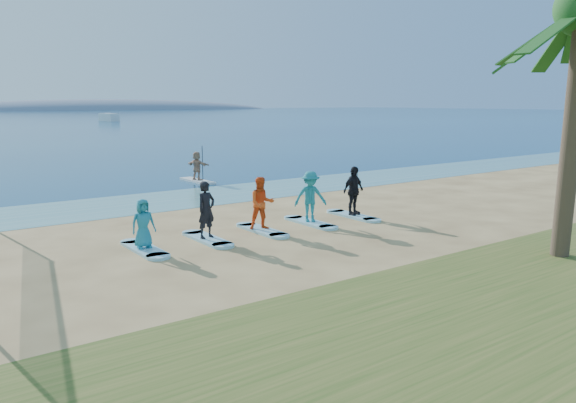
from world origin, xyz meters
TOP-DOWN VIEW (x-y plane):
  - ground at (0.00, 0.00)m, footprint 600.00×600.00m
  - shallow_water at (0.00, 10.50)m, footprint 600.00×600.00m
  - island_ridge at (95.00, 300.00)m, footprint 220.00×56.00m
  - paddleboard at (4.19, 15.03)m, footprint 0.75×3.01m
  - paddleboarder at (4.19, 15.03)m, footprint 0.99×1.54m
  - boat_offshore_b at (33.32, 116.06)m, footprint 3.10×6.16m
  - surfboard_0 at (-3.89, 2.72)m, footprint 0.70×2.20m
  - student_0 at (-3.89, 2.72)m, footprint 0.73×0.48m
  - surfboard_1 at (-1.75, 2.72)m, footprint 0.70×2.20m
  - student_1 at (-1.75, 2.72)m, footprint 0.76×0.60m
  - surfboard_2 at (0.38, 2.72)m, footprint 0.70×2.20m
  - student_2 at (0.38, 2.72)m, footprint 1.07×0.96m
  - surfboard_3 at (2.52, 2.72)m, footprint 0.70×2.20m
  - student_3 at (2.52, 2.72)m, footprint 1.38×1.12m
  - surfboard_4 at (4.65, 2.72)m, footprint 0.70×2.20m
  - student_4 at (4.65, 2.72)m, footprint 1.17×0.62m

SIDE VIEW (x-z plane):
  - ground at x=0.00m, z-range 0.00..0.00m
  - island_ridge at x=95.00m, z-range -9.00..9.00m
  - boat_offshore_b at x=33.32m, z-range -0.90..0.90m
  - shallow_water at x=0.00m, z-range 0.01..0.01m
  - surfboard_0 at x=-3.89m, z-range 0.00..0.09m
  - surfboard_1 at x=-1.75m, z-range 0.00..0.09m
  - surfboard_2 at x=0.38m, z-range 0.00..0.09m
  - surfboard_3 at x=2.52m, z-range 0.00..0.09m
  - surfboard_4 at x=4.65m, z-range 0.00..0.09m
  - paddleboard at x=4.19m, z-range 0.00..0.12m
  - student_0 at x=-3.89m, z-range 0.09..1.59m
  - paddleboarder at x=4.19m, z-range 0.12..1.71m
  - student_2 at x=0.38m, z-range 0.09..1.91m
  - student_1 at x=-1.75m, z-range 0.09..1.93m
  - student_3 at x=2.52m, z-range 0.09..1.95m
  - student_4 at x=4.65m, z-range 0.09..1.99m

